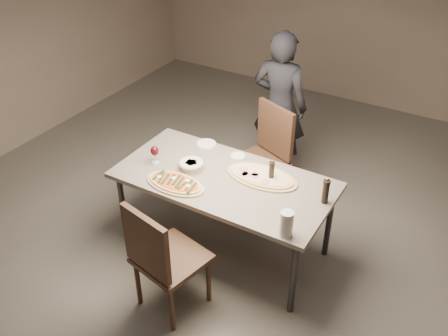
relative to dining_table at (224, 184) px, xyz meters
The scene contains 14 objects.
room 0.71m from the dining_table, ahead, with size 7.00×7.00×7.00m.
dining_table is the anchor object (origin of this frame).
zucchini_pizza 0.41m from the dining_table, 136.17° to the right, with size 0.52×0.29×0.05m.
ham_pizza 0.32m from the dining_table, 31.07° to the left, with size 0.62×0.34×0.04m.
bread_basket 0.32m from the dining_table, behind, with size 0.21×0.21×0.07m.
oil_dish 0.35m from the dining_table, 100.18° to the left, with size 0.13×0.13×0.02m.
pepper_mill_left 0.41m from the dining_table, 25.86° to the left, with size 0.05×0.05×0.20m.
pepper_mill_right 0.85m from the dining_table, ahead, with size 0.06×0.06×0.23m.
carafe 0.84m from the dining_table, 27.48° to the right, with size 0.10×0.10×0.20m.
wine_glass 0.66m from the dining_table, behind, with size 0.07×0.07×0.16m.
side_plate 0.56m from the dining_table, 137.39° to the left, with size 0.18×0.18×0.01m.
chair_near 0.86m from the dining_table, 92.11° to the right, with size 0.56×0.56×1.00m.
chair_far 0.81m from the dining_table, 91.16° to the left, with size 0.63×0.63×1.02m.
diner 1.36m from the dining_table, 95.78° to the left, with size 0.58×0.38×1.58m, color black.
Camera 1 is at (1.71, -2.90, 3.10)m, focal length 40.00 mm.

